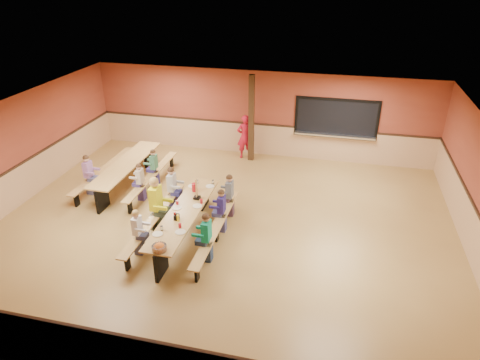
# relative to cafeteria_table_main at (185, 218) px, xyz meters

# --- Properties ---
(ground) EXTENTS (12.00, 12.00, 0.00)m
(ground) POSITION_rel_cafeteria_table_main_xyz_m (0.81, 0.66, -0.53)
(ground) COLOR olive
(ground) RESTS_ON ground
(room_envelope) EXTENTS (12.04, 10.04, 3.02)m
(room_envelope) POSITION_rel_cafeteria_table_main_xyz_m (0.81, 0.66, 0.16)
(room_envelope) COLOR brown
(room_envelope) RESTS_ON ground
(kitchen_pass_through) EXTENTS (2.78, 0.28, 1.38)m
(kitchen_pass_through) POSITION_rel_cafeteria_table_main_xyz_m (3.41, 5.62, 0.96)
(kitchen_pass_through) COLOR black
(kitchen_pass_through) RESTS_ON ground
(structural_post) EXTENTS (0.18, 0.18, 3.00)m
(structural_post) POSITION_rel_cafeteria_table_main_xyz_m (0.61, 5.06, 0.97)
(structural_post) COLOR black
(structural_post) RESTS_ON ground
(cafeteria_table_main) EXTENTS (1.91, 3.70, 0.74)m
(cafeteria_table_main) POSITION_rel_cafeteria_table_main_xyz_m (0.00, 0.00, 0.00)
(cafeteria_table_main) COLOR #B28646
(cafeteria_table_main) RESTS_ON ground
(cafeteria_table_second) EXTENTS (1.91, 3.70, 0.74)m
(cafeteria_table_second) POSITION_rel_cafeteria_table_main_xyz_m (-2.72, 2.28, 0.00)
(cafeteria_table_second) COLOR #B28646
(cafeteria_table_second) RESTS_ON ground
(seated_child_white_left) EXTENTS (0.35, 0.28, 1.17)m
(seated_child_white_left) POSITION_rel_cafeteria_table_main_xyz_m (-0.83, -0.92, 0.06)
(seated_child_white_left) COLOR white
(seated_child_white_left) RESTS_ON ground
(seated_adult_yellow) EXTENTS (0.49, 0.40, 1.46)m
(seated_adult_yellow) POSITION_rel_cafeteria_table_main_xyz_m (-0.83, 0.18, 0.20)
(seated_adult_yellow) COLOR yellow
(seated_adult_yellow) RESTS_ON ground
(seated_child_grey_left) EXTENTS (0.39, 0.32, 1.24)m
(seated_child_grey_left) POSITION_rel_cafeteria_table_main_xyz_m (-0.83, 1.26, 0.10)
(seated_child_grey_left) COLOR #B8B8B8
(seated_child_grey_left) RESTS_ON ground
(seated_child_teal_right) EXTENTS (0.38, 0.31, 1.23)m
(seated_child_teal_right) POSITION_rel_cafeteria_table_main_xyz_m (0.83, -0.80, 0.09)
(seated_child_teal_right) COLOR #0F8D69
(seated_child_teal_right) RESTS_ON ground
(seated_child_navy_right) EXTENTS (0.36, 0.29, 1.18)m
(seated_child_navy_right) POSITION_rel_cafeteria_table_main_xyz_m (0.83, 0.46, 0.06)
(seated_child_navy_right) COLOR navy
(seated_child_navy_right) RESTS_ON ground
(seated_child_char_right) EXTENTS (0.37, 0.30, 1.21)m
(seated_child_char_right) POSITION_rel_cafeteria_table_main_xyz_m (0.83, 1.26, 0.08)
(seated_child_char_right) COLOR #565A61
(seated_child_char_right) RESTS_ON ground
(seated_child_purple_sec) EXTENTS (0.38, 0.31, 1.23)m
(seated_child_purple_sec) POSITION_rel_cafeteria_table_main_xyz_m (-3.54, 1.49, 0.09)
(seated_child_purple_sec) COLOR #8F5F96
(seated_child_purple_sec) RESTS_ON ground
(seated_child_green_sec) EXTENTS (0.35, 0.29, 1.17)m
(seated_child_green_sec) POSITION_rel_cafeteria_table_main_xyz_m (-1.89, 2.48, 0.06)
(seated_child_green_sec) COLOR #3F805E
(seated_child_green_sec) RESTS_ON ground
(seated_child_tan_sec) EXTENTS (0.33, 0.27, 1.14)m
(seated_child_tan_sec) POSITION_rel_cafeteria_table_main_xyz_m (-1.89, 1.50, 0.04)
(seated_child_tan_sec) COLOR #C3B09A
(seated_child_tan_sec) RESTS_ON ground
(standing_woman) EXTENTS (0.68, 0.60, 1.57)m
(standing_woman) POSITION_rel_cafeteria_table_main_xyz_m (0.35, 5.21, 0.26)
(standing_woman) COLOR red
(standing_woman) RESTS_ON ground
(punch_pitcher) EXTENTS (0.16, 0.16, 0.22)m
(punch_pitcher) POSITION_rel_cafeteria_table_main_xyz_m (-0.08, 1.06, 0.32)
(punch_pitcher) COLOR #AC161F
(punch_pitcher) RESTS_ON cafeteria_table_main
(chip_bowl) EXTENTS (0.32, 0.32, 0.15)m
(chip_bowl) POSITION_rel_cafeteria_table_main_xyz_m (0.04, -1.65, 0.29)
(chip_bowl) COLOR orange
(chip_bowl) RESTS_ON cafeteria_table_main
(napkin_dispenser) EXTENTS (0.10, 0.14, 0.13)m
(napkin_dispenser) POSITION_rel_cafeteria_table_main_xyz_m (-0.04, -0.40, 0.28)
(napkin_dispenser) COLOR black
(napkin_dispenser) RESTS_ON cafeteria_table_main
(condiment_mustard) EXTENTS (0.06, 0.06, 0.17)m
(condiment_mustard) POSITION_rel_cafeteria_table_main_xyz_m (0.02, -0.47, 0.30)
(condiment_mustard) COLOR yellow
(condiment_mustard) RESTS_ON cafeteria_table_main
(condiment_ketchup) EXTENTS (0.06, 0.06, 0.17)m
(condiment_ketchup) POSITION_rel_cafeteria_table_main_xyz_m (-0.10, -0.37, 0.30)
(condiment_ketchup) COLOR #B2140F
(condiment_ketchup) RESTS_ON cafeteria_table_main
(table_paddle) EXTENTS (0.16, 0.16, 0.56)m
(table_paddle) POSITION_rel_cafeteria_table_main_xyz_m (0.10, 0.67, 0.35)
(table_paddle) COLOR black
(table_paddle) RESTS_ON cafeteria_table_main
(place_settings) EXTENTS (0.65, 3.30, 0.11)m
(place_settings) POSITION_rel_cafeteria_table_main_xyz_m (0.00, 0.00, 0.27)
(place_settings) COLOR beige
(place_settings) RESTS_ON cafeteria_table_main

